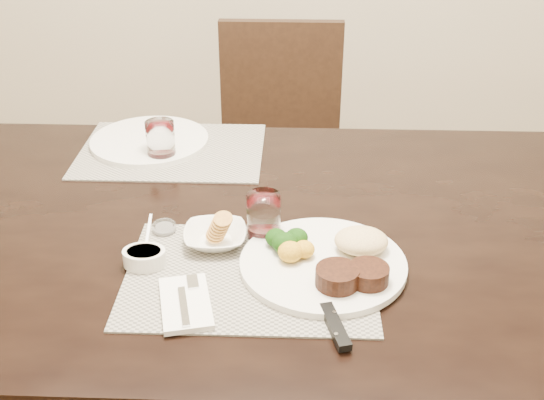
{
  "coord_description": "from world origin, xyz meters",
  "views": [
    {
      "loc": [
        0.06,
        -1.22,
        1.5
      ],
      "look_at": [
        0.01,
        -0.02,
        0.82
      ],
      "focal_mm": 45.0,
      "sensor_mm": 36.0,
      "label": 1
    }
  ],
  "objects_px": {
    "chair_far": "(280,143)",
    "far_plate": "(150,141)",
    "cracker_bowl": "(215,236)",
    "steak_knife": "(334,315)",
    "dinner_plate": "(331,260)",
    "wine_glass_near": "(264,218)"
  },
  "relations": [
    {
      "from": "chair_far",
      "to": "far_plate",
      "type": "xyz_separation_m",
      "value": [
        -0.32,
        -0.55,
        0.26
      ]
    },
    {
      "from": "cracker_bowl",
      "to": "far_plate",
      "type": "distance_m",
      "value": 0.52
    },
    {
      "from": "steak_knife",
      "to": "cracker_bowl",
      "type": "distance_m",
      "value": 0.32
    },
    {
      "from": "dinner_plate",
      "to": "far_plate",
      "type": "xyz_separation_m",
      "value": [
        -0.45,
        0.54,
        -0.01
      ]
    },
    {
      "from": "chair_far",
      "to": "wine_glass_near",
      "type": "relative_size",
      "value": 9.59
    },
    {
      "from": "steak_knife",
      "to": "wine_glass_near",
      "type": "height_order",
      "value": "wine_glass_near"
    },
    {
      "from": "chair_far",
      "to": "dinner_plate",
      "type": "height_order",
      "value": "chair_far"
    },
    {
      "from": "dinner_plate",
      "to": "steak_knife",
      "type": "distance_m",
      "value": 0.14
    },
    {
      "from": "dinner_plate",
      "to": "cracker_bowl",
      "type": "relative_size",
      "value": 2.37
    },
    {
      "from": "steak_knife",
      "to": "wine_glass_near",
      "type": "xyz_separation_m",
      "value": [
        -0.13,
        0.25,
        0.04
      ]
    },
    {
      "from": "wine_glass_near",
      "to": "steak_knife",
      "type": "bearing_deg",
      "value": -62.43
    },
    {
      "from": "steak_knife",
      "to": "cracker_bowl",
      "type": "relative_size",
      "value": 2.0
    },
    {
      "from": "wine_glass_near",
      "to": "dinner_plate",
      "type": "bearing_deg",
      "value": -39.46
    },
    {
      "from": "wine_glass_near",
      "to": "cracker_bowl",
      "type": "bearing_deg",
      "value": -161.36
    },
    {
      "from": "chair_far",
      "to": "dinner_plate",
      "type": "relative_size",
      "value": 2.87
    },
    {
      "from": "cracker_bowl",
      "to": "far_plate",
      "type": "bearing_deg",
      "value": 115.56
    },
    {
      "from": "cracker_bowl",
      "to": "chair_far",
      "type": "bearing_deg",
      "value": 84.4
    },
    {
      "from": "dinner_plate",
      "to": "steak_knife",
      "type": "height_order",
      "value": "dinner_plate"
    },
    {
      "from": "chair_far",
      "to": "wine_glass_near",
      "type": "bearing_deg",
      "value": -90.32
    },
    {
      "from": "cracker_bowl",
      "to": "far_plate",
      "type": "height_order",
      "value": "cracker_bowl"
    },
    {
      "from": "steak_knife",
      "to": "far_plate",
      "type": "relative_size",
      "value": 0.87
    },
    {
      "from": "far_plate",
      "to": "cracker_bowl",
      "type": "bearing_deg",
      "value": -64.44
    }
  ]
}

